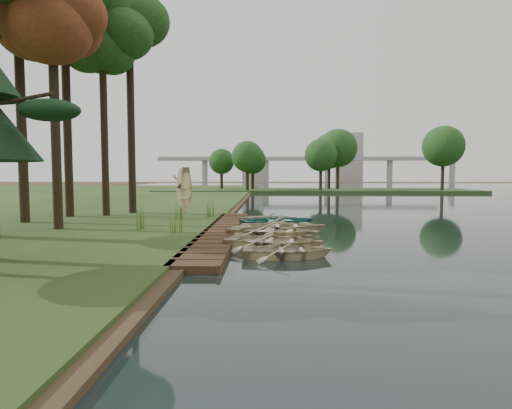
{
  "coord_description": "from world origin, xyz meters",
  "views": [
    {
      "loc": [
        0.5,
        -19.58,
        2.82
      ],
      "look_at": [
        -0.03,
        0.09,
        1.44
      ],
      "focal_mm": 30.0,
      "sensor_mm": 36.0,
      "label": 1
    }
  ],
  "objects_px": {
    "rowboat_0": "(287,248)",
    "rowboat_1": "(274,240)",
    "boardwalk": "(222,232)",
    "stored_rowboat": "(185,209)",
    "rowboat_2": "(273,235)"
  },
  "relations": [
    {
      "from": "rowboat_1",
      "to": "rowboat_2",
      "type": "distance_m",
      "value": 1.57
    },
    {
      "from": "rowboat_0",
      "to": "rowboat_2",
      "type": "distance_m",
      "value": 3.09
    },
    {
      "from": "rowboat_0",
      "to": "rowboat_2",
      "type": "xyz_separation_m",
      "value": [
        -0.44,
        3.06,
        0.02
      ]
    },
    {
      "from": "rowboat_2",
      "to": "stored_rowboat",
      "type": "bearing_deg",
      "value": 31.15
    },
    {
      "from": "rowboat_2",
      "to": "stored_rowboat",
      "type": "relative_size",
      "value": 1.08
    },
    {
      "from": "rowboat_1",
      "to": "boardwalk",
      "type": "bearing_deg",
      "value": 42.07
    },
    {
      "from": "boardwalk",
      "to": "stored_rowboat",
      "type": "xyz_separation_m",
      "value": [
        -3.15,
        7.47,
        0.46
      ]
    },
    {
      "from": "boardwalk",
      "to": "rowboat_0",
      "type": "bearing_deg",
      "value": -63.17
    },
    {
      "from": "rowboat_0",
      "to": "rowboat_2",
      "type": "height_order",
      "value": "rowboat_2"
    },
    {
      "from": "boardwalk",
      "to": "stored_rowboat",
      "type": "distance_m",
      "value": 8.12
    },
    {
      "from": "boardwalk",
      "to": "rowboat_1",
      "type": "height_order",
      "value": "rowboat_1"
    },
    {
      "from": "rowboat_2",
      "to": "rowboat_1",
      "type": "bearing_deg",
      "value": -177.34
    },
    {
      "from": "rowboat_2",
      "to": "boardwalk",
      "type": "bearing_deg",
      "value": 46.18
    },
    {
      "from": "rowboat_0",
      "to": "rowboat_1",
      "type": "bearing_deg",
      "value": 13.45
    },
    {
      "from": "boardwalk",
      "to": "rowboat_1",
      "type": "relative_size",
      "value": 4.33
    }
  ]
}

